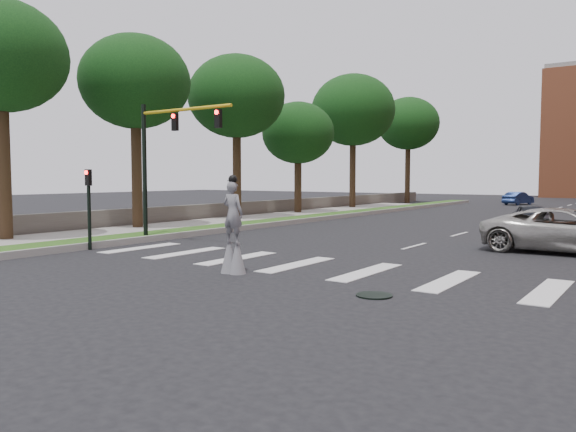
{
  "coord_description": "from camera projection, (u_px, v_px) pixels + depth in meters",
  "views": [
    {
      "loc": [
        8.99,
        -14.39,
        2.93
      ],
      "look_at": [
        -0.98,
        0.03,
        1.7
      ],
      "focal_mm": 35.0,
      "sensor_mm": 36.0,
      "label": 1
    }
  ],
  "objects": [
    {
      "name": "manhole",
      "position": [
        374.0,
        295.0,
        13.77
      ],
      "size": [
        0.9,
        0.9,
        0.04
      ],
      "primitive_type": "cylinder",
      "color": "black",
      "rests_on": "ground"
    },
    {
      "name": "sidewalk_left",
      "position": [
        197.0,
        224.0,
        33.54
      ],
      "size": [
        4.0,
        60.0,
        0.18
      ],
      "primitive_type": "cube",
      "color": "gray",
      "rests_on": "ground"
    },
    {
      "name": "tree_2",
      "position": [
        236.0,
        97.0,
        37.07
      ],
      "size": [
        6.44,
        6.44,
        10.98
      ],
      "color": "black",
      "rests_on": "ground"
    },
    {
      "name": "tree_5",
      "position": [
        408.0,
        124.0,
        62.16
      ],
      "size": [
        6.82,
        6.82,
        11.74
      ],
      "color": "black",
      "rests_on": "ground"
    },
    {
      "name": "car_near",
      "position": [
        532.0,
        217.0,
        31.41
      ],
      "size": [
        3.03,
        4.45,
        1.41
      ],
      "primitive_type": "imported",
      "rotation": [
        0.0,
        0.0,
        0.37
      ],
      "color": "black",
      "rests_on": "ground"
    },
    {
      "name": "tree_3",
      "position": [
        298.0,
        133.0,
        43.38
      ],
      "size": [
        5.61,
        5.61,
        8.71
      ],
      "color": "black",
      "rests_on": "ground"
    },
    {
      "name": "suv_crossing",
      "position": [
        567.0,
        231.0,
        21.51
      ],
      "size": [
        6.22,
        2.91,
        1.72
      ],
      "primitive_type": "imported",
      "rotation": [
        0.0,
        0.0,
        1.58
      ],
      "color": "#A4A29B",
      "rests_on": "ground"
    },
    {
      "name": "stilt_performer",
      "position": [
        233.0,
        233.0,
        16.94
      ],
      "size": [
        0.84,
        0.53,
        2.99
      ],
      "rotation": [
        0.0,
        0.0,
        3.17
      ],
      "color": "black",
      "rests_on": "ground"
    },
    {
      "name": "tree_4",
      "position": [
        353.0,
        110.0,
        50.72
      ],
      "size": [
        7.59,
        7.59,
        12.19
      ],
      "color": "black",
      "rests_on": "ground"
    },
    {
      "name": "median_curb",
      "position": [
        339.0,
        216.0,
        39.44
      ],
      "size": [
        0.2,
        60.0,
        0.28
      ],
      "primitive_type": "cube",
      "color": "gray",
      "rests_on": "ground"
    },
    {
      "name": "stone_wall",
      "position": [
        280.0,
        207.0,
        44.77
      ],
      "size": [
        0.5,
        56.0,
        1.1
      ],
      "primitive_type": "cube",
      "color": "#57524B",
      "rests_on": "ground"
    },
    {
      "name": "tree_1",
      "position": [
        135.0,
        83.0,
        30.28
      ],
      "size": [
        5.95,
        5.95,
        10.59
      ],
      "color": "black",
      "rests_on": "ground"
    },
    {
      "name": "ground_plane",
      "position": [
        314.0,
        273.0,
        17.11
      ],
      "size": [
        160.0,
        160.0,
        0.0
      ],
      "primitive_type": "plane",
      "color": "black",
      "rests_on": "ground"
    },
    {
      "name": "car_mid",
      "position": [
        518.0,
        198.0,
        58.81
      ],
      "size": [
        2.51,
        4.33,
        1.35
      ],
      "primitive_type": "imported",
      "rotation": [
        0.0,
        0.0,
        2.86
      ],
      "color": "navy",
      "rests_on": "ground"
    },
    {
      "name": "secondary_signal",
      "position": [
        89.0,
        201.0,
        22.41
      ],
      "size": [
        0.25,
        0.21,
        3.23
      ],
      "color": "black",
      "rests_on": "ground"
    },
    {
      "name": "traffic_signal",
      "position": [
        163.0,
        149.0,
        24.83
      ],
      "size": [
        5.3,
        0.23,
        6.2
      ],
      "color": "black",
      "rests_on": "ground"
    },
    {
      "name": "tree_0",
      "position": [
        0.0,
        57.0,
        24.37
      ],
      "size": [
        5.75,
        5.75,
        10.63
      ],
      "color": "black",
      "rests_on": "ground"
    },
    {
      "name": "grass_median",
      "position": [
        326.0,
        216.0,
        40.04
      ],
      "size": [
        2.0,
        60.0,
        0.25
      ],
      "primitive_type": "cube",
      "color": "#254F16",
      "rests_on": "ground"
    }
  ]
}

